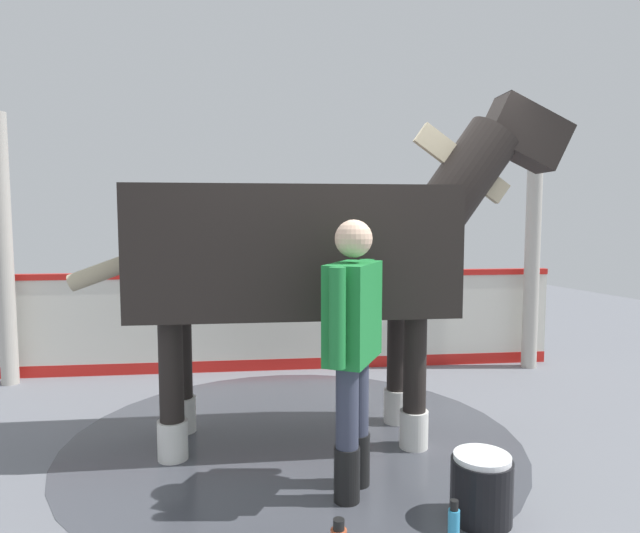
% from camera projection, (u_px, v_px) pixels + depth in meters
% --- Properties ---
extents(ground_plane, '(16.00, 16.00, 0.02)m').
position_uv_depth(ground_plane, '(338.00, 434.00, 4.11)').
color(ground_plane, slate).
extents(wet_patch, '(3.27, 3.27, 0.00)m').
position_uv_depth(wet_patch, '(294.00, 439.00, 3.99)').
color(wet_patch, '#42444C').
rests_on(wet_patch, ground).
extents(barrier_wall, '(5.76, 1.32, 1.05)m').
position_uv_depth(barrier_wall, '(282.00, 324.00, 5.79)').
color(barrier_wall, silver).
rests_on(barrier_wall, ground).
extents(roof_post_near, '(0.16, 0.16, 2.60)m').
position_uv_depth(roof_post_near, '(533.00, 247.00, 5.81)').
color(roof_post_near, '#B7B2A8').
rests_on(roof_post_near, ground).
extents(roof_post_far, '(0.16, 0.16, 2.60)m').
position_uv_depth(roof_post_far, '(4.00, 251.00, 5.21)').
color(roof_post_far, '#B7B2A8').
rests_on(roof_post_far, ground).
extents(horse, '(3.52, 1.32, 2.51)m').
position_uv_depth(horse, '(311.00, 251.00, 3.88)').
color(horse, black).
rests_on(horse, ground).
extents(handler, '(0.46, 0.53, 1.61)m').
position_uv_depth(handler, '(353.00, 340.00, 3.14)').
color(handler, black).
rests_on(handler, ground).
extents(wash_bucket, '(0.33, 0.33, 0.36)m').
position_uv_depth(wash_bucket, '(481.00, 488.00, 2.91)').
color(wash_bucket, black).
rests_on(wash_bucket, ground).
extents(bottle_shampoo, '(0.06, 0.06, 0.27)m').
position_uv_depth(bottle_shampoo, '(453.00, 530.00, 2.61)').
color(bottle_shampoo, '#3399CC').
rests_on(bottle_shampoo, ground).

